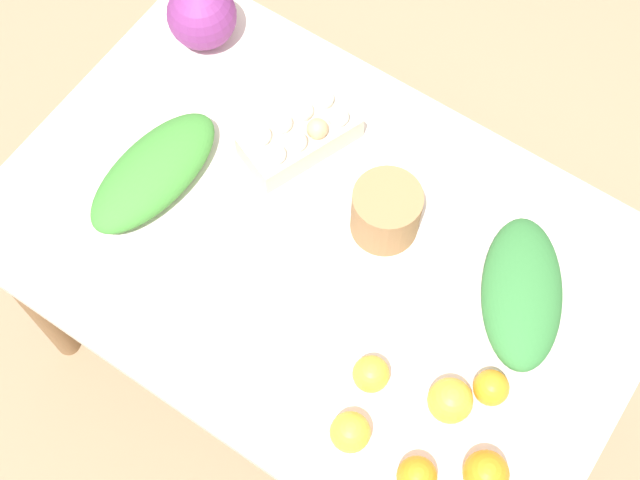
{
  "coord_description": "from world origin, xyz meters",
  "views": [
    {
      "loc": [
        -0.4,
        0.6,
        2.29
      ],
      "look_at": [
        0.0,
        0.0,
        0.73
      ],
      "focal_mm": 50.0,
      "sensor_mm": 36.0,
      "label": 1
    }
  ],
  "objects": [
    {
      "name": "orange_1",
      "position": [
        -0.23,
        0.17,
        0.75
      ],
      "size": [
        0.07,
        0.07,
        0.07
      ],
      "primitive_type": "sphere",
      "color": "#F9A833",
      "rests_on": "dining_table"
    },
    {
      "name": "orange_5",
      "position": [
        -0.25,
        0.28,
        0.75
      ],
      "size": [
        0.07,
        0.07,
        0.07
      ],
      "primitive_type": "sphere",
      "color": "#F9A833",
      "rests_on": "dining_table"
    },
    {
      "name": "dining_table",
      "position": [
        0.0,
        0.0,
        0.61
      ],
      "size": [
        1.27,
        0.83,
        0.71
      ],
      "color": "silver",
      "rests_on": "ground_plane"
    },
    {
      "name": "paper_bag",
      "position": [
        -0.08,
        -0.1,
        0.78
      ],
      "size": [
        0.13,
        0.13,
        0.12
      ],
      "primitive_type": "cylinder",
      "color": "#997047",
      "rests_on": "dining_table"
    },
    {
      "name": "greens_bunch_dandelion",
      "position": [
        0.35,
        0.07,
        0.75
      ],
      "size": [
        0.17,
        0.33,
        0.08
      ],
      "primitive_type": "ellipsoid",
      "rotation": [
        0.0,
        0.0,
        4.64
      ],
      "color": "#3D8433",
      "rests_on": "dining_table"
    },
    {
      "name": "greens_bunch_kale",
      "position": [
        -0.38,
        -0.11,
        0.75
      ],
      "size": [
        0.27,
        0.34,
        0.08
      ],
      "primitive_type": "ellipsoid",
      "rotation": [
        0.0,
        0.0,
        5.19
      ],
      "color": "#337538",
      "rests_on": "dining_table"
    },
    {
      "name": "orange_4",
      "position": [
        -0.48,
        0.21,
        0.75
      ],
      "size": [
        0.08,
        0.08,
        0.08
      ],
      "primitive_type": "sphere",
      "color": "orange",
      "rests_on": "dining_table"
    },
    {
      "name": "ground_plane",
      "position": [
        0.0,
        0.0,
        0.0
      ],
      "size": [
        8.0,
        8.0,
        0.0
      ],
      "primitive_type": "plane",
      "color": "#937A5B"
    },
    {
      "name": "egg_carton",
      "position": [
        0.16,
        -0.16,
        0.76
      ],
      "size": [
        0.19,
        0.26,
        0.09
      ],
      "rotation": [
        0.0,
        0.0,
        4.34
      ],
      "color": "beige",
      "rests_on": "dining_table"
    },
    {
      "name": "orange_3",
      "position": [
        -0.39,
        0.28,
        0.75
      ],
      "size": [
        0.07,
        0.07,
        0.07
      ],
      "primitive_type": "sphere",
      "color": "orange",
      "rests_on": "dining_table"
    },
    {
      "name": "cabbage_purple",
      "position": [
        0.49,
        -0.27,
        0.79
      ],
      "size": [
        0.15,
        0.15,
        0.15
      ],
      "primitive_type": "sphere",
      "color": "#7A2D75",
      "rests_on": "dining_table"
    },
    {
      "name": "orange_0",
      "position": [
        -0.37,
        0.14,
        0.75
      ],
      "size": [
        0.08,
        0.08,
        0.08
      ],
      "primitive_type": "sphere",
      "color": "#F9A833",
      "rests_on": "dining_table"
    },
    {
      "name": "orange_2",
      "position": [
        -0.42,
        0.08,
        0.75
      ],
      "size": [
        0.07,
        0.07,
        0.07
      ],
      "primitive_type": "sphere",
      "color": "orange",
      "rests_on": "dining_table"
    }
  ]
}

